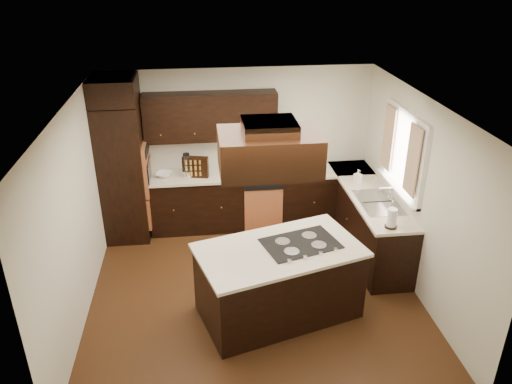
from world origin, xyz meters
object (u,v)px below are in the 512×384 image
at_px(oven_column, 123,172).
at_px(island, 279,283).
at_px(spice_rack, 196,167).
at_px(range_hood, 269,152).

height_order(oven_column, island, oven_column).
distance_m(island, spice_rack, 2.48).
xyz_separation_m(island, range_hood, (-0.15, -0.07, 1.72)).
relative_size(island, range_hood, 1.75).
relative_size(oven_column, spice_rack, 5.40).
height_order(range_hood, spice_rack, range_hood).
xyz_separation_m(oven_column, spice_rack, (1.08, 0.02, 0.02)).
distance_m(oven_column, spice_rack, 1.08).
relative_size(oven_column, island, 1.16).
height_order(oven_column, range_hood, range_hood).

